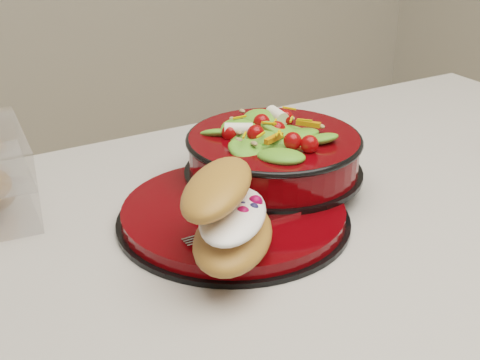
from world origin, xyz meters
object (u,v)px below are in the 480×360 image
dinner_plate (234,215)px  salad_bowl (274,148)px  fork (259,223)px  croissant (230,215)px

dinner_plate → salad_bowl: 0.11m
dinner_plate → fork: 0.05m
dinner_plate → croissant: (-0.05, -0.08, 0.05)m
salad_bowl → fork: salad_bowl is taller
salad_bowl → croissant: (-0.13, -0.13, 0.00)m
dinner_plate → croissant: croissant is taller
salad_bowl → fork: bearing=-129.4°
salad_bowl → croissant: bearing=-135.7°
croissant → fork: croissant is taller
salad_bowl → fork: 0.13m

